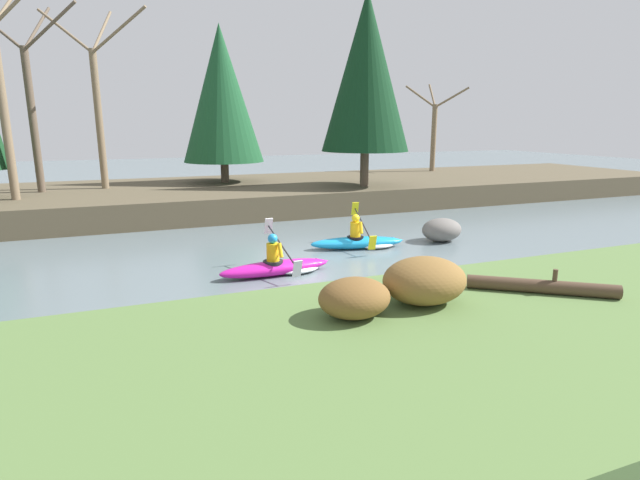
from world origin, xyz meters
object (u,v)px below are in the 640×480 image
(boulder_midstream, at_px, (442,230))
(driftwood_log, at_px, (541,286))
(kayaker_lead, at_px, (361,242))
(kayaker_middle, at_px, (280,266))

(boulder_midstream, distance_m, driftwood_log, 6.69)
(driftwood_log, bearing_deg, boulder_midstream, 105.35)
(kayaker_lead, distance_m, boulder_midstream, 2.69)
(driftwood_log, bearing_deg, kayaker_middle, 160.44)
(kayaker_lead, bearing_deg, boulder_midstream, 8.78)
(kayaker_middle, distance_m, driftwood_log, 5.79)
(kayaker_middle, relative_size, driftwood_log, 1.30)
(kayaker_lead, bearing_deg, kayaker_middle, -140.36)
(boulder_midstream, relative_size, driftwood_log, 0.59)
(kayaker_lead, xyz_separation_m, boulder_midstream, (2.69, -0.10, 0.16))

